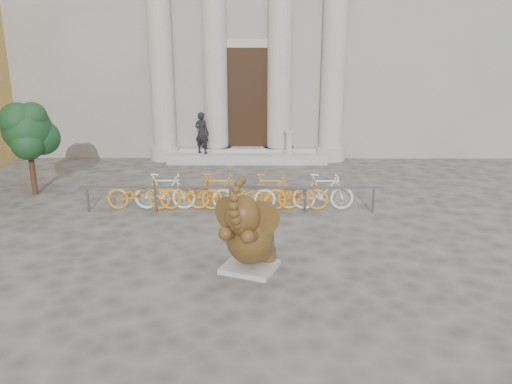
{
  "coord_description": "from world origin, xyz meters",
  "views": [
    {
      "loc": [
        0.49,
        -9.24,
        4.33
      ],
      "look_at": [
        0.39,
        1.61,
        1.1
      ],
      "focal_mm": 35.0,
      "sensor_mm": 36.0,
      "label": 1
    }
  ],
  "objects_px": {
    "bike_rack": "(230,192)",
    "pedestrian": "(202,133)",
    "tree": "(28,131)",
    "elephant_statue": "(249,236)"
  },
  "relations": [
    {
      "from": "tree",
      "to": "elephant_statue",
      "type": "bearing_deg",
      "value": -38.46
    },
    {
      "from": "bike_rack",
      "to": "tree",
      "type": "bearing_deg",
      "value": 166.99
    },
    {
      "from": "bike_rack",
      "to": "pedestrian",
      "type": "distance_m",
      "value": 5.78
    },
    {
      "from": "elephant_statue",
      "to": "tree",
      "type": "bearing_deg",
      "value": 162.73
    },
    {
      "from": "tree",
      "to": "pedestrian",
      "type": "height_order",
      "value": "tree"
    },
    {
      "from": "tree",
      "to": "bike_rack",
      "type": "bearing_deg",
      "value": -13.01
    },
    {
      "from": "tree",
      "to": "pedestrian",
      "type": "xyz_separation_m",
      "value": [
        4.54,
        4.21,
        -0.78
      ]
    },
    {
      "from": "bike_rack",
      "to": "pedestrian",
      "type": "relative_size",
      "value": 5.12
    },
    {
      "from": "elephant_statue",
      "to": "tree",
      "type": "distance_m",
      "value": 8.39
    },
    {
      "from": "bike_rack",
      "to": "pedestrian",
      "type": "xyz_separation_m",
      "value": [
        -1.38,
        5.58,
        0.64
      ]
    }
  ]
}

